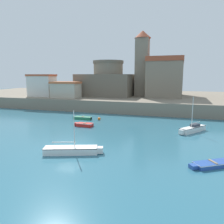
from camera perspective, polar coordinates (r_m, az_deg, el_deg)
ground_plane at (r=26.61m, az=-11.32°, el=-8.99°), size 200.00×200.00×0.00m
quay_seawall at (r=66.85m, az=6.94°, el=3.38°), size 120.00×40.00×2.77m
dinghy_red_1 at (r=36.70m, az=-7.28°, el=-3.26°), size 3.22×1.31×0.66m
sailboat_white_2 at (r=34.93m, az=20.31°, el=-4.13°), size 3.99×5.07×5.34m
dinghy_blue_3 at (r=22.77m, az=24.59°, el=-12.27°), size 4.04×3.10×0.50m
dinghy_green_4 at (r=42.67m, az=-7.68°, el=-1.51°), size 3.96×1.09×0.63m
sailboat_white_5 at (r=24.32m, az=-10.37°, el=-9.71°), size 6.36×3.31×4.76m
mooring_buoy at (r=41.54m, az=-3.39°, el=-1.77°), size 0.56×0.56×0.56m
church at (r=62.28m, az=13.02°, el=9.41°), size 13.08×14.42×17.51m
fortress at (r=63.74m, az=-0.97°, el=7.71°), size 14.95×14.95×9.83m
harbor_shed_mid_row at (r=62.81m, az=-17.86°, el=6.64°), size 7.27×4.20×5.98m
harbor_shed_far_end at (r=57.55m, az=-11.97°, el=5.76°), size 7.32×4.23×4.13m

